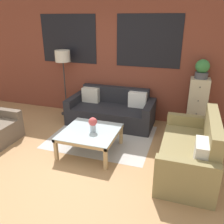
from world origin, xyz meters
name	(u,v)px	position (x,y,z in m)	size (l,w,h in m)	color
ground_plane	(58,167)	(0.00, 0.00, 0.00)	(16.00, 16.00, 0.00)	#AD7F51
wall_back_brick	(107,58)	(0.00, 2.44, 1.41)	(8.40, 0.09, 2.80)	brown
rug	(102,137)	(0.31, 1.22, 0.00)	(2.01, 1.64, 0.00)	#BCB7B2
couch_dark	(111,111)	(0.27, 1.95, 0.28)	(1.91, 0.88, 0.78)	#232328
settee_vintage	(191,153)	(2.02, 0.59, 0.31)	(0.80, 1.68, 0.92)	olive
coffee_table	(90,134)	(0.31, 0.63, 0.35)	(0.96, 0.96, 0.40)	silver
floor_lamp	(63,60)	(-0.98, 2.12, 1.35)	(0.35, 0.35, 1.57)	#2D2D2D
drawer_cabinet	(197,105)	(2.09, 2.19, 0.57)	(0.38, 0.36, 1.13)	#C6B793
potted_plant	(202,69)	(2.09, 2.19, 1.32)	(0.28, 0.28, 0.38)	#47474C
flower_vase	(93,124)	(0.37, 0.63, 0.56)	(0.15, 0.15, 0.27)	#ADBCC6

